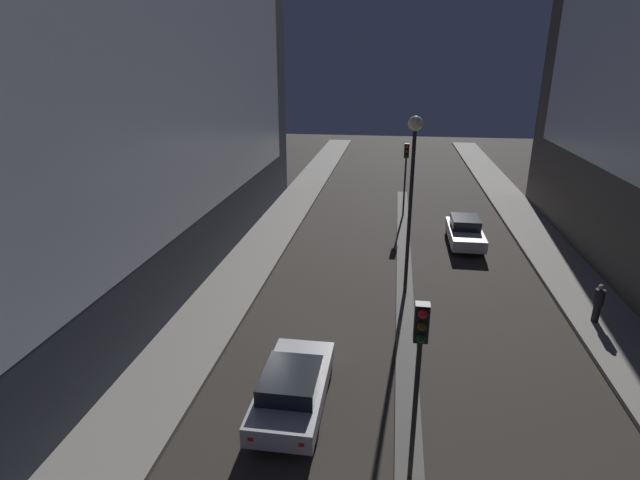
{
  "coord_description": "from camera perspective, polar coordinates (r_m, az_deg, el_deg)",
  "views": [
    {
      "loc": [
        -0.77,
        -5.48,
        9.77
      ],
      "look_at": [
        -4.08,
        16.68,
        1.76
      ],
      "focal_mm": 28.0,
      "sensor_mm": 36.0,
      "label": 1
    }
  ],
  "objects": [
    {
      "name": "traffic_light_mid",
      "position": [
        33.01,
        9.79,
        8.61
      ],
      "size": [
        0.32,
        0.42,
        4.77
      ],
      "color": "black",
      "rests_on": "median_strip"
    },
    {
      "name": "street_lamp",
      "position": [
        20.95,
        10.55,
        8.22
      ],
      "size": [
        0.6,
        0.6,
        7.66
      ],
      "color": "black",
      "rests_on": "median_strip"
    },
    {
      "name": "building_left",
      "position": [
        24.82,
        -19.91,
        17.74
      ],
      "size": [
        6.01,
        33.1,
        18.81
      ],
      "color": "#2D333D",
      "rests_on": "ground"
    },
    {
      "name": "car_left_lane",
      "position": [
        15.36,
        -3.13,
        -16.44
      ],
      "size": [
        1.9,
        4.56,
        1.41
      ],
      "color": "#B2B2B7",
      "rests_on": "ground"
    },
    {
      "name": "pedestrian_on_right_sidewalk",
      "position": [
        22.24,
        29.2,
        -6.25
      ],
      "size": [
        0.37,
        0.37,
        1.57
      ],
      "color": "black",
      "rests_on": "sidewalk_right"
    },
    {
      "name": "car_right_lane",
      "position": [
        29.29,
        16.24,
        0.94
      ],
      "size": [
        1.78,
        4.52,
        1.51
      ],
      "color": "silver",
      "rests_on": "ground"
    },
    {
      "name": "traffic_light_near",
      "position": [
        11.61,
        11.25,
        -12.86
      ],
      "size": [
        0.32,
        0.42,
        4.77
      ],
      "color": "black",
      "rests_on": "median_strip"
    },
    {
      "name": "median_strip",
      "position": [
        24.69,
        9.61,
        -3.8
      ],
      "size": [
        0.74,
        32.41,
        0.11
      ],
      "color": "#56544F",
      "rests_on": "ground"
    }
  ]
}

